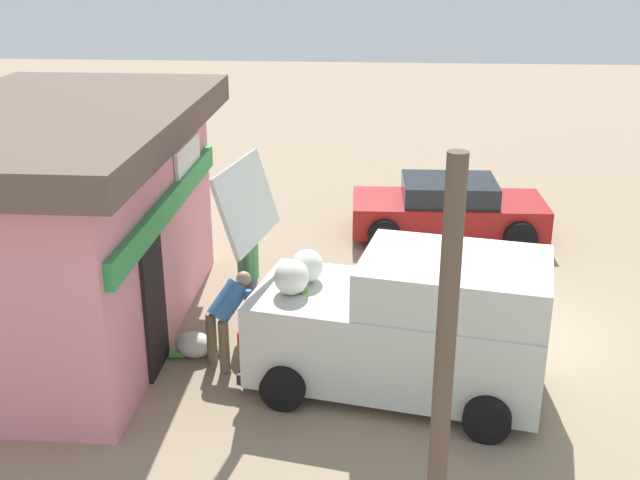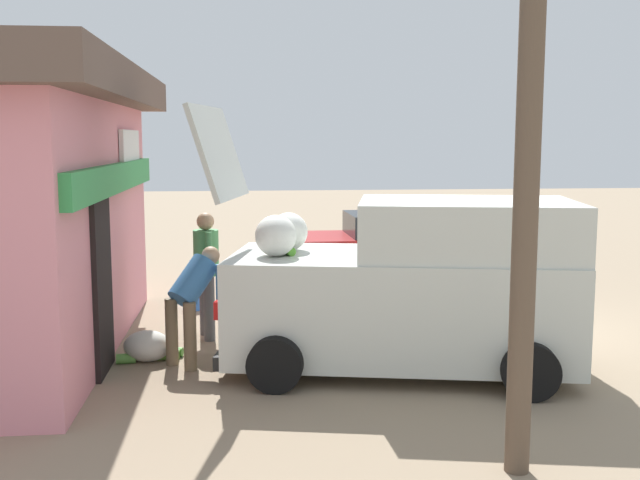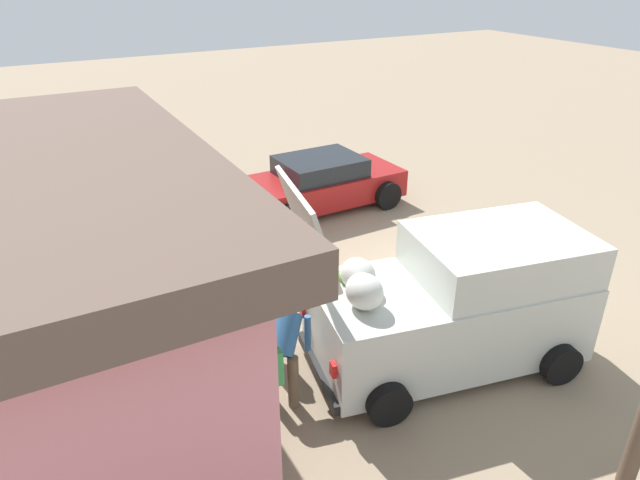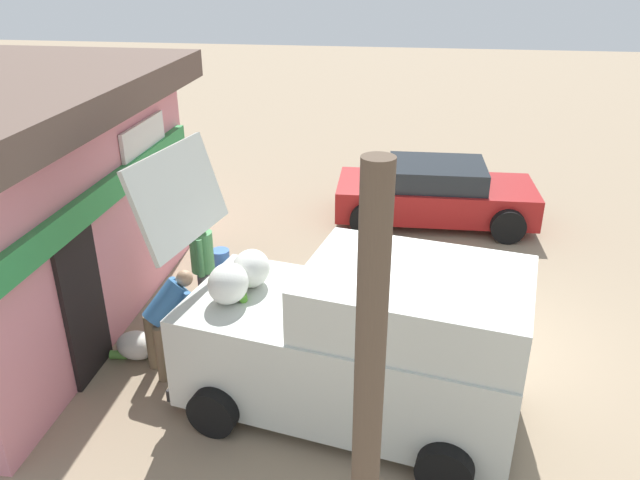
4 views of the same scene
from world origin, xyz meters
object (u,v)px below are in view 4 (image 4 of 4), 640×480
Objects in this scene: delivery_van at (360,340)px; paint_bucket at (221,258)px; unloaded_banana_pile at (138,346)px; parked_sedan at (435,194)px; storefront_bar at (1,207)px; customer_bending at (166,315)px; vendor_standing at (203,262)px.

paint_bucket is at bearing 38.55° from delivery_van.
unloaded_banana_pile is at bearing 172.31° from paint_bucket.
parked_sedan is at bearing -55.45° from paint_bucket.
storefront_bar reaches higher than customer_bending.
delivery_van is 4.47m from paint_bucket.
parked_sedan is at bearing -37.78° from unloaded_banana_pile.
unloaded_banana_pile is (-0.67, -2.09, -1.70)m from storefront_bar.
unloaded_banana_pile is (0.19, 0.55, -0.67)m from customer_bending.
parked_sedan is 6.88m from unloaded_banana_pile.
storefront_bar is 2.78m from unloaded_banana_pile.
customer_bending is 4.29× the size of paint_bucket.
customer_bending is at bearing -108.89° from unloaded_banana_pile.
vendor_standing is at bearing 55.47° from delivery_van.
unloaded_banana_pile is at bearing 142.22° from parked_sedan.
vendor_standing is (-4.39, 3.54, 0.40)m from parked_sedan.
parked_sedan is 12.35× the size of paint_bucket.
paint_bucket is at bearing 9.60° from vendor_standing.
storefront_bar is 4.75× the size of customer_bending.
vendor_standing is 1.24m from customer_bending.
delivery_van is at bearing -100.05° from customer_bending.
storefront_bar reaches higher than vendor_standing.
delivery_van reaches higher than unloaded_banana_pile.
parked_sedan is at bearing -52.96° from storefront_bar.
parked_sedan reaches higher than unloaded_banana_pile.
vendor_standing is 1.48m from unloaded_banana_pile.
unloaded_banana_pile is 2.42× the size of paint_bucket.
storefront_bar is 1.46× the size of delivery_van.
parked_sedan reaches higher than paint_bucket.
unloaded_banana_pile is (-5.43, 4.21, -0.43)m from parked_sedan.
customer_bending is 3.06m from paint_bucket.
vendor_standing is 5.26× the size of paint_bucket.
storefront_bar reaches higher than paint_bucket.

